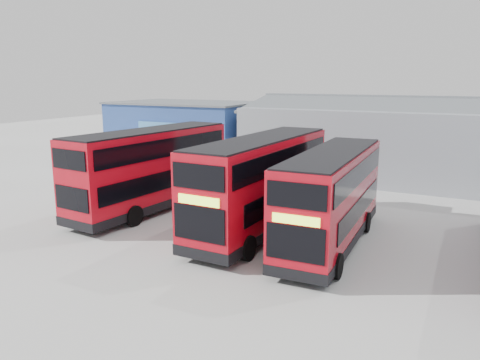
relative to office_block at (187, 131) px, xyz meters
The scene contains 7 objects.
ground_plane 22.94m from the office_block, 52.11° to the right, with size 120.00×120.00×0.00m, color #AEAEA9.
office_block is the anchor object (origin of this frame).
maintenance_shed 22.09m from the office_block, ahead, with size 30.50×12.00×5.89m.
double_decker_left 16.08m from the office_block, 63.36° to the right, with size 3.41×10.67×4.44m.
double_decker_centre 20.45m from the office_block, 46.76° to the right, with size 2.88×10.59×4.45m.
double_decker_right 23.25m from the office_block, 41.15° to the right, with size 2.80×9.85×4.13m.
panel_van 6.91m from the office_block, 106.94° to the right, with size 2.81×5.73×2.42m.
Camera 1 is at (8.90, -16.26, 7.10)m, focal length 35.00 mm.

